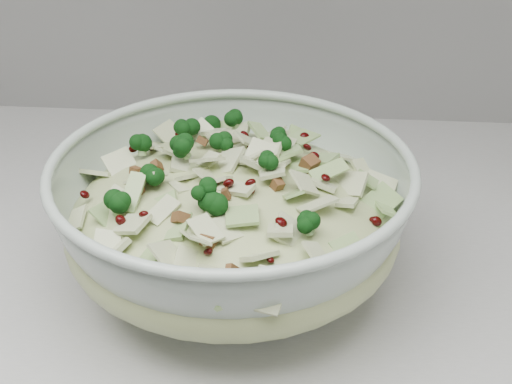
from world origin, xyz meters
TOP-DOWN VIEW (x-y plane):
  - mixing_bowl at (0.05, 1.60)m, footprint 0.37×0.37m
  - salad at (0.05, 1.60)m, footprint 0.40×0.40m

SIDE VIEW (x-z plane):
  - mixing_bowl at x=0.05m, z-range 0.90..1.03m
  - salad at x=0.05m, z-range 0.92..1.05m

